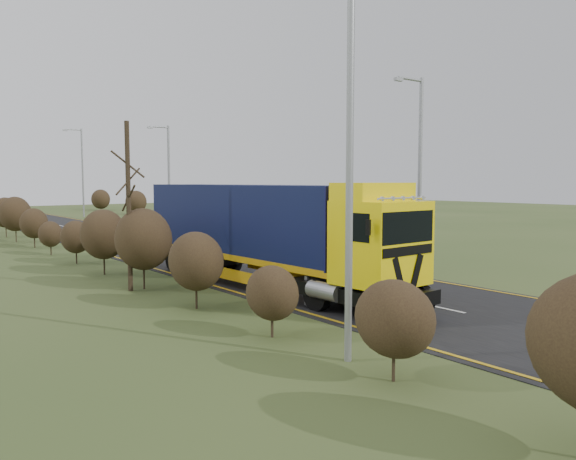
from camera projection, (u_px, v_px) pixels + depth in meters
The scene contains 14 objects.
ground at pixel (339, 287), 21.01m from camera, with size 160.00×160.00×0.00m, color #34491F.
road at pixel (207, 258), 28.89m from camera, with size 8.00×120.00×0.02m, color black.
layby at pixel (217, 235), 40.74m from camera, with size 6.00×18.00×0.02m, color #2B2826.
lane_markings at pixel (210, 258), 28.65m from camera, with size 7.52×116.00×0.01m.
hedgerow at pixel (105, 237), 23.44m from camera, with size 2.24×102.04×6.05m.
lorry at pixel (266, 228), 20.65m from camera, with size 2.77×14.05×3.89m.
car_red_hatchback at pixel (277, 233), 35.86m from camera, with size 1.54×3.84×1.31m, color #A90908.
car_blue_sedan at pixel (215, 226), 39.44m from camera, with size 1.66×4.76×1.57m, color #0D0A3B.
streetlight_near at pixel (418, 166), 24.60m from camera, with size 1.80×0.18×8.41m.
streetlight_mid at pixel (168, 175), 42.11m from camera, with size 1.73×0.18×8.07m.
streetlight_far at pixel (81, 168), 61.19m from camera, with size 2.04×0.19×9.62m.
left_pole at pixel (350, 157), 11.94m from camera, with size 0.16×0.16×8.90m, color gray.
speed_sign at pixel (274, 217), 33.47m from camera, with size 0.71×0.10×2.57m.
warning_board at pixel (157, 218), 43.30m from camera, with size 0.70×0.11×1.84m.
Camera 1 is at (-14.20, -15.25, 3.94)m, focal length 35.00 mm.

